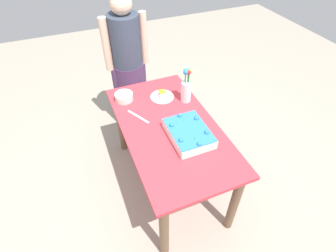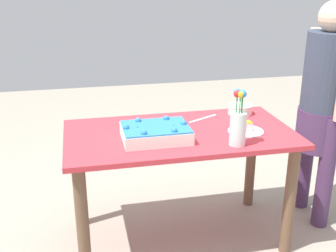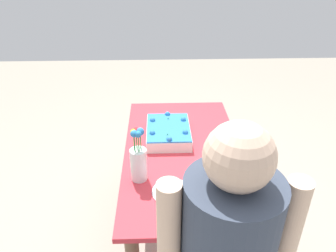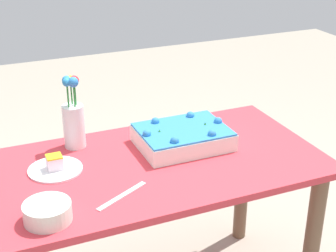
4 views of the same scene
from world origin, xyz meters
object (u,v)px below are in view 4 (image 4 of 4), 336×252
at_px(sheet_cake, 183,137).
at_px(fruit_bowl, 47,212).
at_px(cake_knife, 122,196).
at_px(flower_vase, 73,119).
at_px(serving_plate_with_slice, 55,167).

distance_m(sheet_cake, fruit_bowl, 0.72).
bearing_deg(fruit_bowl, cake_knife, 9.33).
distance_m(sheet_cake, flower_vase, 0.47).
height_order(cake_knife, fruit_bowl, fruit_bowl).
xyz_separation_m(cake_knife, fruit_bowl, (-0.27, -0.04, 0.03)).
bearing_deg(cake_knife, flower_vase, 69.16).
distance_m(serving_plate_with_slice, flower_vase, 0.24).
height_order(sheet_cake, cake_knife, sheet_cake).
height_order(cake_knife, flower_vase, flower_vase).
height_order(sheet_cake, flower_vase, flower_vase).
xyz_separation_m(serving_plate_with_slice, cake_knife, (0.18, -0.28, -0.01)).
height_order(flower_vase, fruit_bowl, flower_vase).
xyz_separation_m(sheet_cake, cake_knife, (-0.37, -0.29, -0.04)).
bearing_deg(fruit_bowl, flower_vase, 66.85).
bearing_deg(serving_plate_with_slice, cake_knife, -57.40).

